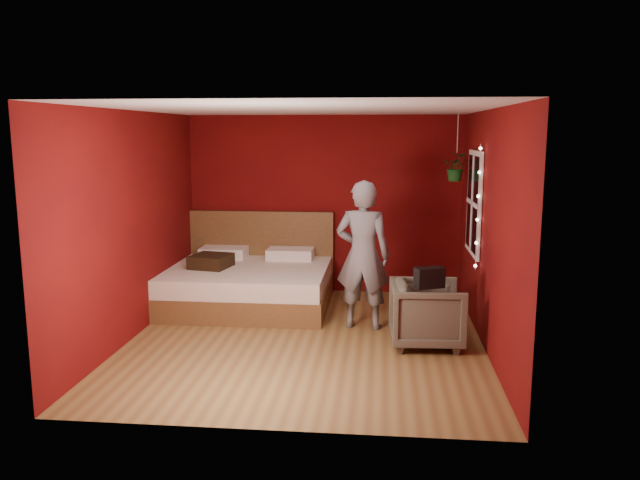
{
  "coord_description": "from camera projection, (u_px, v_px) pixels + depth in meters",
  "views": [
    {
      "loc": [
        0.85,
        -6.84,
        2.36
      ],
      "look_at": [
        0.12,
        0.4,
        1.09
      ],
      "focal_mm": 35.0,
      "sensor_mm": 36.0,
      "label": 1
    }
  ],
  "objects": [
    {
      "name": "throw_pillow",
      "position": [
        211.0,
        261.0,
        8.43
      ],
      "size": [
        0.57,
        0.57,
        0.17
      ],
      "primitive_type": "cube",
      "rotation": [
        0.0,
        0.0,
        -0.2
      ],
      "color": "#301E10",
      "rests_on": "bed"
    },
    {
      "name": "fairy_lights",
      "position": [
        478.0,
        208.0,
        7.11
      ],
      "size": [
        0.04,
        0.04,
        1.45
      ],
      "color": "silver",
      "rests_on": "room_walls"
    },
    {
      "name": "hanging_plant",
      "position": [
        456.0,
        167.0,
        8.24
      ],
      "size": [
        0.42,
        0.4,
        0.89
      ],
      "color": "silver",
      "rests_on": "room_walls"
    },
    {
      "name": "handbag",
      "position": [
        429.0,
        278.0,
        6.61
      ],
      "size": [
        0.34,
        0.26,
        0.22
      ],
      "primitive_type": "cube",
      "rotation": [
        0.0,
        0.0,
        0.39
      ],
      "color": "black",
      "rests_on": "armchair"
    },
    {
      "name": "floor",
      "position": [
        306.0,
        339.0,
        7.19
      ],
      "size": [
        4.5,
        4.5,
        0.0
      ],
      "primitive_type": "plane",
      "color": "olive",
      "rests_on": "ground"
    },
    {
      "name": "room_walls",
      "position": [
        305.0,
        194.0,
        6.91
      ],
      "size": [
        4.04,
        4.54,
        2.62
      ],
      "color": "maroon",
      "rests_on": "ground"
    },
    {
      "name": "bed",
      "position": [
        250.0,
        282.0,
        8.58
      ],
      "size": [
        2.18,
        1.86,
        1.2
      ],
      "color": "brown",
      "rests_on": "ground"
    },
    {
      "name": "window",
      "position": [
        474.0,
        203.0,
        7.62
      ],
      "size": [
        0.05,
        0.97,
        1.27
      ],
      "color": "white",
      "rests_on": "room_walls"
    },
    {
      "name": "person",
      "position": [
        363.0,
        255.0,
        7.47
      ],
      "size": [
        0.71,
        0.51,
        1.8
      ],
      "primitive_type": "imported",
      "rotation": [
        0.0,
        0.0,
        3.01
      ],
      "color": "slate",
      "rests_on": "ground"
    },
    {
      "name": "armchair",
      "position": [
        427.0,
        314.0,
        6.93
      ],
      "size": [
        0.83,
        0.81,
        0.72
      ],
      "primitive_type": "imported",
      "rotation": [
        0.0,
        0.0,
        1.62
      ],
      "color": "#5C5948",
      "rests_on": "ground"
    }
  ]
}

